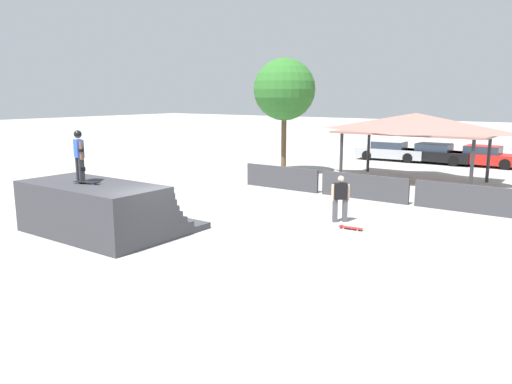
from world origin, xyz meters
name	(u,v)px	position (x,y,z in m)	size (l,w,h in m)	color
ground_plane	(176,247)	(0.00, 0.00, 0.00)	(160.00, 160.00, 0.00)	#A3A09B
quarter_pipe_ramp	(100,210)	(-2.97, -0.30, 0.74)	(4.88, 3.86, 1.63)	#38383D
skater_on_deck	(79,153)	(-3.45, -0.59, 2.55)	(0.69, 0.38, 1.61)	#2D2D33
skateboard_on_deck	(88,182)	(-3.01, -0.66, 1.68)	(0.86, 0.48, 0.09)	blue
bystander_walking	(340,196)	(2.51, 5.40, 0.89)	(0.54, 0.52, 1.61)	#4C4C51
skateboard_on_ground	(350,228)	(3.23, 4.71, 0.06)	(0.80, 0.27, 0.09)	silver
barrier_fence	(364,187)	(1.59, 9.45, 0.53)	(12.04, 0.12, 1.05)	#3D3D42
pavilion_shelter	(416,124)	(1.72, 15.24, 2.90)	(7.48, 4.08, 3.43)	#2D2D33
tree_beside_pavilion	(284,90)	(-4.83, 13.27, 4.59)	(3.33, 3.33, 6.27)	brown
parked_car_silver	(390,151)	(-2.27, 22.56, 0.60)	(4.59, 1.97, 1.27)	#A8AAAF
parked_car_black	(435,154)	(0.62, 22.78, 0.60)	(4.47, 1.80, 1.27)	black
parked_car_red	(484,157)	(3.50, 23.00, 0.60)	(4.39, 1.82, 1.27)	red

